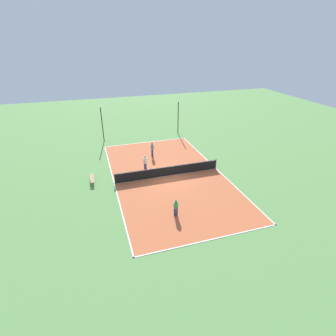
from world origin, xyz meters
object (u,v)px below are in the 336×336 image
Objects in this scene: fence_post_back_left at (102,125)px; tennis_net at (168,171)px; tennis_ball_near_net at (158,167)px; player_baseline_gray at (152,148)px; fence_post_back_right at (178,118)px; player_far_green at (176,207)px; player_far_white at (145,162)px; bench at (92,178)px; tennis_ball_far_baseline at (131,148)px.

tennis_net is at bearing -66.21° from fence_post_back_left.
fence_post_back_left reaches higher than tennis_net.
tennis_net reaches higher than tennis_ball_near_net.
fence_post_back_left is (-4.98, 6.92, 1.22)m from player_baseline_gray.
fence_post_back_left is 10.61m from fence_post_back_right.
player_far_green is at bearing -0.52° from player_baseline_gray.
fence_post_back_left reaches higher than player_far_green.
player_baseline_gray is 26.65× the size of tennis_ball_near_net.
player_far_green reaches higher than tennis_net.
tennis_net is 7.39× the size of player_far_green.
tennis_net is at bearing 8.39° from player_baseline_gray.
fence_post_back_right is at bearing -42.95° from player_far_white.
bench is 1.04× the size of player_baseline_gray.
player_far_white is 6.75m from tennis_ball_far_baseline.
tennis_ball_near_net is 11.57m from fence_post_back_right.
bench is at bearing -169.99° from tennis_ball_near_net.
tennis_ball_near_net is (0.96, 8.73, -0.78)m from player_far_green.
tennis_ball_far_baseline is at bearing 105.05° from tennis_net.
fence_post_back_right is (7.58, 3.58, 2.24)m from tennis_ball_far_baseline.
tennis_net is 2.35× the size of fence_post_back_left.
bench is (-7.42, 1.02, -0.19)m from tennis_net.
bench is 1.08× the size of player_far_white.
tennis_ball_far_baseline is (-0.33, 6.67, -0.97)m from player_far_white.
player_baseline_gray is at bearing 93.65° from tennis_net.
fence_post_back_left is (-3.36, 10.25, 1.27)m from player_far_white.
tennis_ball_far_baseline is 0.01× the size of fence_post_back_right.
fence_post_back_right reaches higher than tennis_ball_far_baseline.
fence_post_back_right is (5.74, 9.79, 2.24)m from tennis_ball_near_net.
player_far_green is 14.98m from tennis_ball_far_baseline.
tennis_ball_far_baseline is at bearing -106.78° from player_far_green.
bench is 9.63m from player_far_green.
player_far_white is at bearing -21.12° from player_baseline_gray.
fence_post_back_left and fence_post_back_right have the same top height.
bench is 16.94m from fence_post_back_right.
fence_post_back_left reaches higher than tennis_ball_far_baseline.
player_baseline_gray is 8.61m from fence_post_back_left.
bench is at bearing 172.20° from tennis_net.
player_baseline_gray reaches higher than player_far_white.
player_baseline_gray is at bearing 87.81° from tennis_ball_near_net.
tennis_ball_near_net is at bearing 100.98° from tennis_net.
player_far_white is 12.62m from fence_post_back_right.
fence_post_back_right is (5.31, 12.04, 1.71)m from tennis_net.
player_far_white is 0.38× the size of fence_post_back_left.
fence_post_back_right is at bearing -130.05° from player_far_green.
player_far_white is 25.67× the size of tennis_ball_near_net.
bench is 11.38m from fence_post_back_left.
player_baseline_gray is 9.00m from fence_post_back_right.
player_far_white is at bearing -162.94° from tennis_ball_near_net.
fence_post_back_left is at bearing -98.22° from player_far_green.
fence_post_back_left is at bearing 130.26° from tennis_ball_far_baseline.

